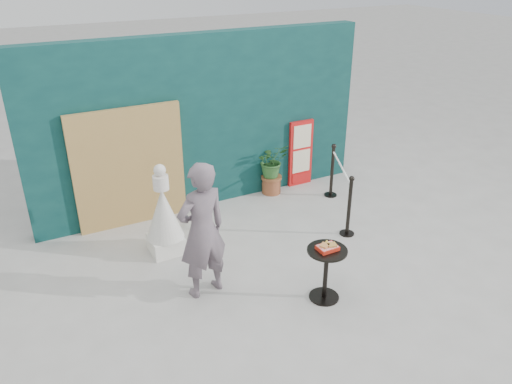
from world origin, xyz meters
name	(u,v)px	position (x,y,z in m)	size (l,w,h in m)	color
ground	(297,293)	(0.00, 0.00, 0.00)	(60.00, 60.00, 0.00)	#ADAAA5
back_wall	(203,122)	(0.00, 3.15, 1.50)	(6.00, 0.30, 3.00)	#0A2F30
bamboo_fence	(130,168)	(-1.40, 2.94, 1.00)	(1.80, 0.08, 2.00)	tan
woman	(202,231)	(-1.09, 0.61, 0.94)	(0.69, 0.45, 1.89)	#685961
menu_board	(301,153)	(1.90, 2.95, 0.65)	(0.50, 0.07, 1.30)	red
statue	(164,218)	(-1.23, 1.82, 0.59)	(0.56, 0.56, 1.45)	silver
cafe_table	(326,266)	(0.26, -0.25, 0.50)	(0.52, 0.52, 0.75)	black
food_basket	(328,247)	(0.26, -0.25, 0.79)	(0.26, 0.19, 0.11)	red
planter	(272,165)	(1.21, 2.87, 0.57)	(0.58, 0.51, 0.99)	brown
stanchion_barrier	(340,188)	(1.84, 1.59, 0.49)	(0.84, 1.54, 1.03)	black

